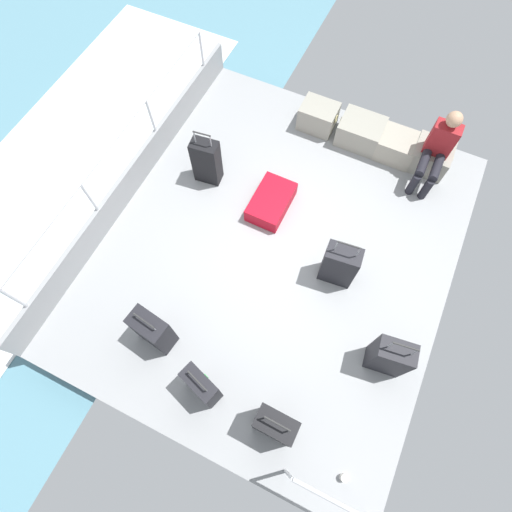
% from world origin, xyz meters
% --- Properties ---
extents(ground_plane, '(4.40, 5.20, 0.06)m').
position_xyz_m(ground_plane, '(0.00, 0.00, -0.03)').
color(ground_plane, '#939699').
extents(gunwale_port, '(0.06, 5.20, 0.45)m').
position_xyz_m(gunwale_port, '(-2.17, 0.00, 0.23)').
color(gunwale_port, '#939699').
rests_on(gunwale_port, ground_plane).
extents(railing_port, '(0.04, 4.20, 1.02)m').
position_xyz_m(railing_port, '(-2.17, 0.00, 0.78)').
color(railing_port, silver).
rests_on(railing_port, ground_plane).
extents(stair_rail_starboard, '(0.94, 0.04, 0.97)m').
position_xyz_m(stair_rail_starboard, '(1.60, -2.35, 0.65)').
color(stair_rail_starboard, silver).
rests_on(stair_rail_starboard, ground_plane).
extents(sea_wake, '(12.00, 12.00, 0.01)m').
position_xyz_m(sea_wake, '(-3.60, 0.00, -0.34)').
color(sea_wake, '#598C9E').
rests_on(sea_wake, ground_plane).
extents(cargo_crate_0, '(0.56, 0.41, 0.39)m').
position_xyz_m(cargo_crate_0, '(-0.30, 2.12, 0.20)').
color(cargo_crate_0, gray).
rests_on(cargo_crate_0, ground_plane).
extents(cargo_crate_1, '(0.65, 0.50, 0.38)m').
position_xyz_m(cargo_crate_1, '(0.36, 2.13, 0.19)').
color(cargo_crate_1, gray).
rests_on(cargo_crate_1, ground_plane).
extents(cargo_crate_2, '(0.56, 0.47, 0.36)m').
position_xyz_m(cargo_crate_2, '(0.92, 2.10, 0.18)').
color(cargo_crate_2, '#9E9989').
rests_on(cargo_crate_2, ground_plane).
extents(cargo_crate_3, '(0.55, 0.49, 0.37)m').
position_xyz_m(cargo_crate_3, '(1.40, 2.13, 0.19)').
color(cargo_crate_3, gray).
rests_on(cargo_crate_3, ground_plane).
extents(passenger_seated, '(0.34, 0.66, 1.07)m').
position_xyz_m(passenger_seated, '(1.40, 1.95, 0.56)').
color(passenger_seated, maroon).
rests_on(passenger_seated, ground_plane).
extents(suitcase_0, '(0.46, 0.31, 0.74)m').
position_xyz_m(suitcase_0, '(-0.79, -1.70, 0.32)').
color(suitcase_0, black).
rests_on(suitcase_0, ground_plane).
extents(suitcase_1, '(0.45, 0.31, 0.73)m').
position_xyz_m(suitcase_1, '(-0.01, -1.98, 0.32)').
color(suitcase_1, black).
rests_on(suitcase_1, ground_plane).
extents(suitcase_2, '(0.47, 0.73, 0.23)m').
position_xyz_m(suitcase_2, '(-0.33, 0.53, 0.12)').
color(suitcase_2, '#B70C1E').
rests_on(suitcase_2, ground_plane).
extents(suitcase_3, '(0.43, 0.28, 0.91)m').
position_xyz_m(suitcase_3, '(0.82, -0.05, 0.35)').
color(suitcase_3, black).
rests_on(suitcase_3, ground_plane).
extents(suitcase_4, '(0.38, 0.26, 0.92)m').
position_xyz_m(suitcase_4, '(-1.33, 0.59, 0.36)').
color(suitcase_4, black).
rests_on(suitcase_4, ground_plane).
extents(suitcase_5, '(0.42, 0.25, 0.89)m').
position_xyz_m(suitcase_5, '(0.86, -2.01, 0.36)').
color(suitcase_5, black).
rests_on(suitcase_5, ground_plane).
extents(suitcase_6, '(0.43, 0.29, 0.89)m').
position_xyz_m(suitcase_6, '(1.70, -0.84, 0.34)').
color(suitcase_6, black).
rests_on(suitcase_6, ground_plane).
extents(paper_cup, '(0.08, 0.08, 0.10)m').
position_xyz_m(paper_cup, '(1.72, -2.15, 0.05)').
color(paper_cup, white).
rests_on(paper_cup, ground_plane).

